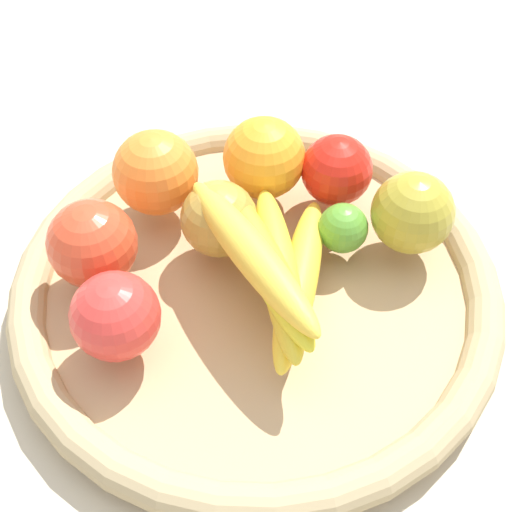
{
  "coord_description": "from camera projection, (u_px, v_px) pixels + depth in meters",
  "views": [
    {
      "loc": [
        0.35,
        -0.09,
        0.48
      ],
      "look_at": [
        0.0,
        0.0,
        0.06
      ],
      "focal_mm": 47.78,
      "sensor_mm": 36.0,
      "label": 1
    }
  ],
  "objects": [
    {
      "name": "apple_4",
      "position": [
        92.0,
        244.0,
        0.55
      ],
      "size": [
        0.1,
        0.1,
        0.07
      ],
      "primitive_type": "sphere",
      "rotation": [
        0.0,
        0.0,
        3.66
      ],
      "color": "#D64527",
      "rests_on": "basket"
    },
    {
      "name": "lime_0",
      "position": [
        343.0,
        228.0,
        0.58
      ],
      "size": [
        0.05,
        0.05,
        0.04
      ],
      "primitive_type": "sphere",
      "rotation": [
        0.0,
        0.0,
        2.88
      ],
      "color": "#53932F",
      "rests_on": "basket"
    },
    {
      "name": "orange_1",
      "position": [
        264.0,
        158.0,
        0.61
      ],
      "size": [
        0.1,
        0.1,
        0.07
      ],
      "primitive_type": "sphere",
      "rotation": [
        0.0,
        0.0,
        0.52
      ],
      "color": "orange",
      "rests_on": "basket"
    },
    {
      "name": "apple_0",
      "position": [
        115.0,
        316.0,
        0.5
      ],
      "size": [
        0.09,
        0.09,
        0.07
      ],
      "primitive_type": "sphere",
      "rotation": [
        0.0,
        0.0,
        4.35
      ],
      "color": "red",
      "rests_on": "basket"
    },
    {
      "name": "apple_3",
      "position": [
        219.0,
        219.0,
        0.57
      ],
      "size": [
        0.09,
        0.09,
        0.07
      ],
      "primitive_type": "sphere",
      "rotation": [
        0.0,
        0.0,
        0.8
      ],
      "color": "#B48F37",
      "rests_on": "basket"
    },
    {
      "name": "ground_plane",
      "position": [
        256.0,
        300.0,
        0.6
      ],
      "size": [
        2.4,
        2.4,
        0.0
      ],
      "primitive_type": "plane",
      "color": "#C3B69B",
      "rests_on": "ground"
    },
    {
      "name": "orange_0",
      "position": [
        156.0,
        173.0,
        0.6
      ],
      "size": [
        0.09,
        0.09,
        0.08
      ],
      "primitive_type": "sphere",
      "rotation": [
        0.0,
        0.0,
        0.17
      ],
      "color": "orange",
      "rests_on": "basket"
    },
    {
      "name": "basket",
      "position": [
        256.0,
        287.0,
        0.59
      ],
      "size": [
        0.42,
        0.42,
        0.04
      ],
      "color": "tan",
      "rests_on": "ground_plane"
    },
    {
      "name": "banana_bunch",
      "position": [
        273.0,
        266.0,
        0.53
      ],
      "size": [
        0.18,
        0.13,
        0.07
      ],
      "color": "yellow",
      "rests_on": "basket"
    },
    {
      "name": "apple_2",
      "position": [
        414.0,
        216.0,
        0.57
      ],
      "size": [
        0.1,
        0.1,
        0.07
      ],
      "primitive_type": "sphere",
      "rotation": [
        0.0,
        0.0,
        2.29
      ],
      "color": "#A5962E",
      "rests_on": "basket"
    },
    {
      "name": "apple_1",
      "position": [
        337.0,
        170.0,
        0.61
      ],
      "size": [
        0.07,
        0.07,
        0.06
      ],
      "primitive_type": "sphere",
      "rotation": [
        0.0,
        0.0,
        1.52
      ],
      "color": "red",
      "rests_on": "basket"
    }
  ]
}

